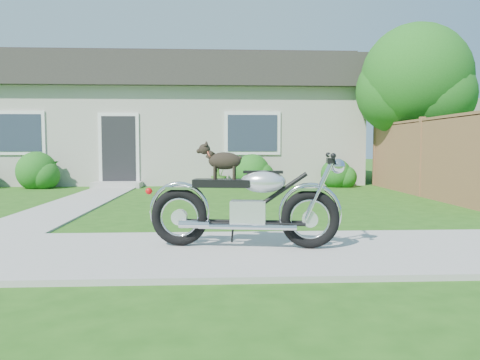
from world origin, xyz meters
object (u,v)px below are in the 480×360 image
object	(u,v)px
potted_plant_right	(219,173)
house	(177,120)
tree_far	(420,89)
fence	(421,157)
potted_plant_left	(47,175)
motorcycle_with_dog	(247,202)
tree_near	(421,83)

from	to	relation	value
potted_plant_right	house	bearing A→B (deg)	113.26
tree_far	potted_plant_right	world-z (taller)	tree_far
house	fence	size ratio (longest dim) A/B	1.90
tree_far	potted_plant_left	size ratio (longest dim) A/B	6.15
tree_far	motorcycle_with_dog	world-z (taller)	tree_far
tree_near	potted_plant_left	xyz separation A→B (m)	(-10.65, 0.70, -2.59)
tree_near	potted_plant_left	bearing A→B (deg)	176.26
fence	potted_plant_left	size ratio (longest dim) A/B	8.47
tree_near	potted_plant_left	distance (m)	10.99
fence	motorcycle_with_dog	size ratio (longest dim) A/B	2.99
motorcycle_with_dog	potted_plant_right	bearing A→B (deg)	100.42
tree_near	house	bearing A→B (deg)	150.00
house	potted_plant_right	distance (m)	4.13
tree_far	motorcycle_with_dog	bearing A→B (deg)	-122.46
tree_near	tree_far	distance (m)	2.46
fence	tree_near	bearing A→B (deg)	67.54
house	potted_plant_right	bearing A→B (deg)	-66.74
potted_plant_left	potted_plant_right	world-z (taller)	potted_plant_right
potted_plant_left	motorcycle_with_dog	bearing A→B (deg)	-58.13
fence	tree_near	world-z (taller)	tree_near
tree_far	fence	bearing A→B (deg)	-112.69
house	potted_plant_left	bearing A→B (deg)	-135.30
fence	potted_plant_left	bearing A→B (deg)	164.03
fence	potted_plant_right	distance (m)	5.60
fence	motorcycle_with_dog	xyz separation A→B (m)	(-4.54, -5.64, -0.38)
potted_plant_left	fence	bearing A→B (deg)	-15.97
motorcycle_with_dog	fence	bearing A→B (deg)	59.66
fence	tree_far	size ratio (longest dim) A/B	1.38
potted_plant_right	motorcycle_with_dog	bearing A→B (deg)	-88.08
tree_far	potted_plant_left	bearing A→B (deg)	-172.29
tree_near	potted_plant_right	bearing A→B (deg)	173.03
motorcycle_with_dog	tree_near	bearing A→B (deg)	63.56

